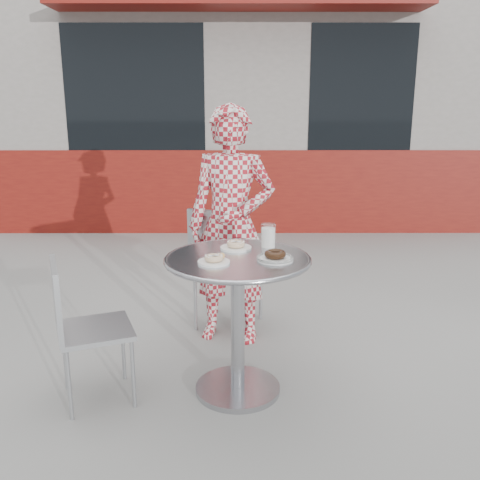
{
  "coord_description": "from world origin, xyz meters",
  "views": [
    {
      "loc": [
        -0.01,
        -2.73,
        1.58
      ],
      "look_at": [
        -0.0,
        0.04,
        0.85
      ],
      "focal_mm": 40.0,
      "sensor_mm": 36.0,
      "label": 1
    }
  ],
  "objects_px": {
    "plate_near": "(214,260)",
    "chair_far": "(228,290)",
    "seated_person": "(231,226)",
    "plate_checker": "(275,257)",
    "milk_cup": "(268,236)",
    "plate_far": "(236,246)",
    "bistro_table": "(238,292)",
    "chair_left": "(95,358)"
  },
  "relations": [
    {
      "from": "plate_near",
      "to": "chair_far",
      "type": "bearing_deg",
      "value": 87.31
    },
    {
      "from": "plate_checker",
      "to": "milk_cup",
      "type": "height_order",
      "value": "milk_cup"
    },
    {
      "from": "chair_far",
      "to": "milk_cup",
      "type": "xyz_separation_m",
      "value": [
        0.24,
        -0.7,
        0.57
      ]
    },
    {
      "from": "plate_far",
      "to": "milk_cup",
      "type": "distance_m",
      "value": 0.19
    },
    {
      "from": "chair_far",
      "to": "plate_far",
      "type": "distance_m",
      "value": 0.92
    },
    {
      "from": "chair_far",
      "to": "milk_cup",
      "type": "distance_m",
      "value": 0.94
    },
    {
      "from": "bistro_table",
      "to": "plate_far",
      "type": "xyz_separation_m",
      "value": [
        -0.01,
        0.16,
        0.21
      ]
    },
    {
      "from": "chair_left",
      "to": "milk_cup",
      "type": "relative_size",
      "value": 6.02
    },
    {
      "from": "chair_far",
      "to": "seated_person",
      "type": "distance_m",
      "value": 0.55
    },
    {
      "from": "chair_left",
      "to": "milk_cup",
      "type": "xyz_separation_m",
      "value": [
        0.94,
        0.27,
        0.6
      ]
    },
    {
      "from": "bistro_table",
      "to": "plate_far",
      "type": "bearing_deg",
      "value": 93.49
    },
    {
      "from": "plate_near",
      "to": "bistro_table",
      "type": "bearing_deg",
      "value": 39.88
    },
    {
      "from": "seated_person",
      "to": "plate_near",
      "type": "xyz_separation_m",
      "value": [
        -0.07,
        -0.81,
        0.02
      ]
    },
    {
      "from": "chair_left",
      "to": "seated_person",
      "type": "distance_m",
      "value": 1.19
    },
    {
      "from": "chair_far",
      "to": "bistro_table",
      "type": "bearing_deg",
      "value": 116.55
    },
    {
      "from": "seated_person",
      "to": "milk_cup",
      "type": "height_order",
      "value": "seated_person"
    },
    {
      "from": "plate_far",
      "to": "plate_near",
      "type": "height_order",
      "value": "same"
    },
    {
      "from": "bistro_table",
      "to": "plate_checker",
      "type": "xyz_separation_m",
      "value": [
        0.19,
        -0.05,
        0.21
      ]
    },
    {
      "from": "bistro_table",
      "to": "plate_checker",
      "type": "relative_size",
      "value": 4.08
    },
    {
      "from": "bistro_table",
      "to": "chair_left",
      "type": "bearing_deg",
      "value": -174.7
    },
    {
      "from": "seated_person",
      "to": "plate_far",
      "type": "distance_m",
      "value": 0.55
    },
    {
      "from": "plate_far",
      "to": "bistro_table",
      "type": "bearing_deg",
      "value": -86.51
    },
    {
      "from": "bistro_table",
      "to": "plate_far",
      "type": "distance_m",
      "value": 0.26
    },
    {
      "from": "seated_person",
      "to": "chair_left",
      "type": "bearing_deg",
      "value": -120.63
    },
    {
      "from": "milk_cup",
      "to": "plate_far",
      "type": "bearing_deg",
      "value": -167.2
    },
    {
      "from": "chair_far",
      "to": "plate_checker",
      "type": "distance_m",
      "value": 1.12
    },
    {
      "from": "chair_far",
      "to": "plate_near",
      "type": "bearing_deg",
      "value": 109.38
    },
    {
      "from": "chair_far",
      "to": "plate_near",
      "type": "distance_m",
      "value": 1.14
    },
    {
      "from": "chair_left",
      "to": "plate_checker",
      "type": "distance_m",
      "value": 1.11
    },
    {
      "from": "chair_far",
      "to": "plate_far",
      "type": "bearing_deg",
      "value": 116.77
    },
    {
      "from": "chair_left",
      "to": "chair_far",
      "type": "bearing_deg",
      "value": -56.47
    },
    {
      "from": "bistro_table",
      "to": "milk_cup",
      "type": "distance_m",
      "value": 0.37
    },
    {
      "from": "seated_person",
      "to": "bistro_table",
      "type": "bearing_deg",
      "value": -74.32
    },
    {
      "from": "bistro_table",
      "to": "plate_near",
      "type": "bearing_deg",
      "value": -140.12
    },
    {
      "from": "milk_cup",
      "to": "chair_left",
      "type": "bearing_deg",
      "value": -163.66
    },
    {
      "from": "seated_person",
      "to": "plate_checker",
      "type": "bearing_deg",
      "value": -60.54
    },
    {
      "from": "bistro_table",
      "to": "plate_checker",
      "type": "height_order",
      "value": "plate_checker"
    },
    {
      "from": "chair_far",
      "to": "seated_person",
      "type": "height_order",
      "value": "seated_person"
    },
    {
      "from": "chair_left",
      "to": "plate_far",
      "type": "distance_m",
      "value": 0.97
    },
    {
      "from": "seated_person",
      "to": "plate_near",
      "type": "distance_m",
      "value": 0.81
    },
    {
      "from": "chair_far",
      "to": "plate_checker",
      "type": "bearing_deg",
      "value": 127.51
    },
    {
      "from": "milk_cup",
      "to": "bistro_table",
      "type": "bearing_deg",
      "value": -129.97
    }
  ]
}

